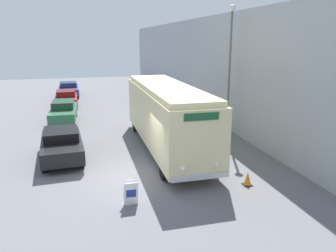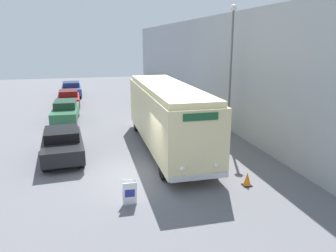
{
  "view_description": "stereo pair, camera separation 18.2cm",
  "coord_description": "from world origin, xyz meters",
  "px_view_note": "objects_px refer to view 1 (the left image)",
  "views": [
    {
      "loc": [
        -2.08,
        -13.44,
        5.77
      ],
      "look_at": [
        1.51,
        0.44,
        1.99
      ],
      "focal_mm": 35.0,
      "sensor_mm": 36.0,
      "label": 1
    },
    {
      "loc": [
        -1.9,
        -13.49,
        5.77
      ],
      "look_at": [
        1.51,
        0.44,
        1.99
      ],
      "focal_mm": 35.0,
      "sensor_mm": 36.0,
      "label": 2
    }
  ],
  "objects_px": {
    "parked_car_far": "(66,98)",
    "traffic_cone": "(248,179)",
    "sign_board": "(131,193)",
    "parked_car_near": "(62,144)",
    "vintage_bus": "(166,114)",
    "parked_car_mid": "(64,111)",
    "streetlamp": "(230,56)",
    "parked_car_distant": "(69,89)"
  },
  "relations": [
    {
      "from": "sign_board",
      "to": "traffic_cone",
      "type": "xyz_separation_m",
      "value": [
        4.85,
        0.42,
        -0.16
      ]
    },
    {
      "from": "streetlamp",
      "to": "traffic_cone",
      "type": "distance_m",
      "value": 8.39
    },
    {
      "from": "sign_board",
      "to": "parked_car_near",
      "type": "height_order",
      "value": "parked_car_near"
    },
    {
      "from": "parked_car_near",
      "to": "parked_car_distant",
      "type": "xyz_separation_m",
      "value": [
        -0.32,
        19.54,
        -0.02
      ]
    },
    {
      "from": "vintage_bus",
      "to": "parked_car_mid",
      "type": "bearing_deg",
      "value": 126.49
    },
    {
      "from": "streetlamp",
      "to": "parked_car_near",
      "type": "distance_m",
      "value": 10.53
    },
    {
      "from": "parked_car_far",
      "to": "traffic_cone",
      "type": "relative_size",
      "value": 7.62
    },
    {
      "from": "streetlamp",
      "to": "traffic_cone",
      "type": "height_order",
      "value": "streetlamp"
    },
    {
      "from": "sign_board",
      "to": "streetlamp",
      "type": "distance_m",
      "value": 10.89
    },
    {
      "from": "parked_car_near",
      "to": "vintage_bus",
      "type": "bearing_deg",
      "value": -1.53
    },
    {
      "from": "vintage_bus",
      "to": "parked_car_near",
      "type": "bearing_deg",
      "value": -177.51
    },
    {
      "from": "parked_car_near",
      "to": "traffic_cone",
      "type": "xyz_separation_m",
      "value": [
        7.48,
        -5.14,
        -0.5
      ]
    },
    {
      "from": "streetlamp",
      "to": "parked_car_far",
      "type": "bearing_deg",
      "value": 128.85
    },
    {
      "from": "streetlamp",
      "to": "parked_car_mid",
      "type": "height_order",
      "value": "streetlamp"
    },
    {
      "from": "streetlamp",
      "to": "sign_board",
      "type": "bearing_deg",
      "value": -134.27
    },
    {
      "from": "streetlamp",
      "to": "parked_car_mid",
      "type": "relative_size",
      "value": 1.61
    },
    {
      "from": "sign_board",
      "to": "parked_car_mid",
      "type": "bearing_deg",
      "value": 102.18
    },
    {
      "from": "parked_car_far",
      "to": "traffic_cone",
      "type": "distance_m",
      "value": 20.58
    },
    {
      "from": "parked_car_near",
      "to": "parked_car_far",
      "type": "bearing_deg",
      "value": 87.41
    },
    {
      "from": "vintage_bus",
      "to": "streetlamp",
      "type": "height_order",
      "value": "streetlamp"
    },
    {
      "from": "sign_board",
      "to": "streetlamp",
      "type": "height_order",
      "value": "streetlamp"
    },
    {
      "from": "vintage_bus",
      "to": "traffic_cone",
      "type": "relative_size",
      "value": 19.02
    },
    {
      "from": "vintage_bus",
      "to": "parked_car_far",
      "type": "height_order",
      "value": "vintage_bus"
    },
    {
      "from": "parked_car_distant",
      "to": "parked_car_far",
      "type": "bearing_deg",
      "value": -92.88
    },
    {
      "from": "parked_car_near",
      "to": "parked_car_far",
      "type": "relative_size",
      "value": 1.06
    },
    {
      "from": "sign_board",
      "to": "streetlamp",
      "type": "relative_size",
      "value": 0.12
    },
    {
      "from": "vintage_bus",
      "to": "parked_car_mid",
      "type": "height_order",
      "value": "vintage_bus"
    },
    {
      "from": "parked_car_mid",
      "to": "parked_car_distant",
      "type": "xyz_separation_m",
      "value": [
        -0.03,
        11.58,
        -0.03
      ]
    },
    {
      "from": "streetlamp",
      "to": "parked_car_mid",
      "type": "distance_m",
      "value": 12.44
    },
    {
      "from": "vintage_bus",
      "to": "parked_car_near",
      "type": "height_order",
      "value": "vintage_bus"
    },
    {
      "from": "parked_car_near",
      "to": "parked_car_mid",
      "type": "height_order",
      "value": "parked_car_mid"
    },
    {
      "from": "sign_board",
      "to": "vintage_bus",
      "type": "bearing_deg",
      "value": 64.28
    },
    {
      "from": "parked_car_near",
      "to": "parked_car_mid",
      "type": "relative_size",
      "value": 0.96
    },
    {
      "from": "sign_board",
      "to": "parked_car_distant",
      "type": "xyz_separation_m",
      "value": [
        -2.95,
        25.1,
        0.32
      ]
    },
    {
      "from": "parked_car_mid",
      "to": "parked_car_near",
      "type": "bearing_deg",
      "value": -86.5
    },
    {
      "from": "parked_car_distant",
      "to": "vintage_bus",
      "type": "bearing_deg",
      "value": -75.99
    },
    {
      "from": "streetlamp",
      "to": "vintage_bus",
      "type": "bearing_deg",
      "value": -162.3
    },
    {
      "from": "sign_board",
      "to": "parked_car_distant",
      "type": "bearing_deg",
      "value": 96.7
    },
    {
      "from": "sign_board",
      "to": "traffic_cone",
      "type": "height_order",
      "value": "sign_board"
    },
    {
      "from": "sign_board",
      "to": "streetlamp",
      "type": "xyz_separation_m",
      "value": [
        6.95,
        7.13,
        4.43
      ]
    },
    {
      "from": "parked_car_far",
      "to": "parked_car_distant",
      "type": "bearing_deg",
      "value": 87.74
    },
    {
      "from": "sign_board",
      "to": "parked_car_near",
      "type": "relative_size",
      "value": 0.2
    }
  ]
}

